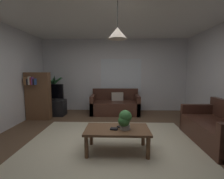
{
  "coord_description": "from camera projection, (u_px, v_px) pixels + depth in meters",
  "views": [
    {
      "loc": [
        0.1,
        -3.03,
        1.43
      ],
      "look_at": [
        0.0,
        0.3,
        1.05
      ],
      "focal_mm": 25.68,
      "sensor_mm": 36.0,
      "label": 1
    }
  ],
  "objects": [
    {
      "name": "floor",
      "position": [
        112.0,
        144.0,
        3.18
      ],
      "size": [
        5.17,
        5.55,
        0.02
      ],
      "primitive_type": "cube",
      "color": "brown",
      "rests_on": "ground"
    },
    {
      "name": "rug",
      "position": [
        111.0,
        148.0,
        2.98
      ],
      "size": [
        3.36,
        3.05,
        0.01
      ],
      "primitive_type": "cube",
      "color": "beige",
      "rests_on": "ground"
    },
    {
      "name": "wall_back",
      "position": [
        114.0,
        75.0,
        5.82
      ],
      "size": [
        5.29,
        0.06,
        2.57
      ],
      "primitive_type": "cube",
      "color": "silver",
      "rests_on": "ground"
    },
    {
      "name": "ceiling",
      "position": [
        112.0,
        7.0,
        2.88
      ],
      "size": [
        5.17,
        5.55,
        0.02
      ],
      "primitive_type": "cube",
      "color": "white"
    },
    {
      "name": "window_pane",
      "position": [
        121.0,
        76.0,
        5.78
      ],
      "size": [
        1.45,
        0.01,
        1.2
      ],
      "primitive_type": "cube",
      "color": "white"
    },
    {
      "name": "couch_under_window",
      "position": [
        115.0,
        105.0,
        5.43
      ],
      "size": [
        1.6,
        0.82,
        0.82
      ],
      "color": "#47281E",
      "rests_on": "ground"
    },
    {
      "name": "couch_right_side",
      "position": [
        218.0,
        130.0,
        3.17
      ],
      "size": [
        0.82,
        1.53,
        0.82
      ],
      "rotation": [
        0.0,
        0.0,
        -1.57
      ],
      "color": "#47281E",
      "rests_on": "ground"
    },
    {
      "name": "coffee_table",
      "position": [
        117.0,
        132.0,
        2.85
      ],
      "size": [
        1.13,
        0.62,
        0.42
      ],
      "color": "brown",
      "rests_on": "ground"
    },
    {
      "name": "book_on_table_0",
      "position": [
        114.0,
        129.0,
        2.79
      ],
      "size": [
        0.14,
        0.11,
        0.03
      ],
      "primitive_type": "cube",
      "rotation": [
        0.0,
        0.0,
        -0.23
      ],
      "color": "black",
      "rests_on": "coffee_table"
    },
    {
      "name": "remote_on_table_0",
      "position": [
        120.0,
        127.0,
        2.87
      ],
      "size": [
        0.13,
        0.16,
        0.02
      ],
      "primitive_type": "cube",
      "rotation": [
        0.0,
        0.0,
        3.75
      ],
      "color": "black",
      "rests_on": "coffee_table"
    },
    {
      "name": "potted_plant_on_table",
      "position": [
        125.0,
        119.0,
        2.79
      ],
      "size": [
        0.24,
        0.23,
        0.34
      ],
      "color": "beige",
      "rests_on": "coffee_table"
    },
    {
      "name": "tv_stand",
      "position": [
        51.0,
        108.0,
        5.22
      ],
      "size": [
        0.9,
        0.44,
        0.5
      ],
      "primitive_type": "cube",
      "color": "black",
      "rests_on": "ground"
    },
    {
      "name": "tv",
      "position": [
        50.0,
        92.0,
        5.14
      ],
      "size": [
        0.84,
        0.16,
        0.52
      ],
      "color": "black",
      "rests_on": "tv_stand"
    },
    {
      "name": "potted_palm_corner",
      "position": [
        53.0,
        93.0,
        5.65
      ],
      "size": [
        0.85,
        0.85,
        1.38
      ],
      "color": "#B77051",
      "rests_on": "ground"
    },
    {
      "name": "bookshelf_corner",
      "position": [
        38.0,
        96.0,
        4.7
      ],
      "size": [
        0.7,
        0.31,
        1.4
      ],
      "color": "brown",
      "rests_on": "ground"
    },
    {
      "name": "pendant_lamp",
      "position": [
        118.0,
        33.0,
        2.65
      ],
      "size": [
        0.32,
        0.32,
        0.61
      ],
      "color": "black"
    }
  ]
}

